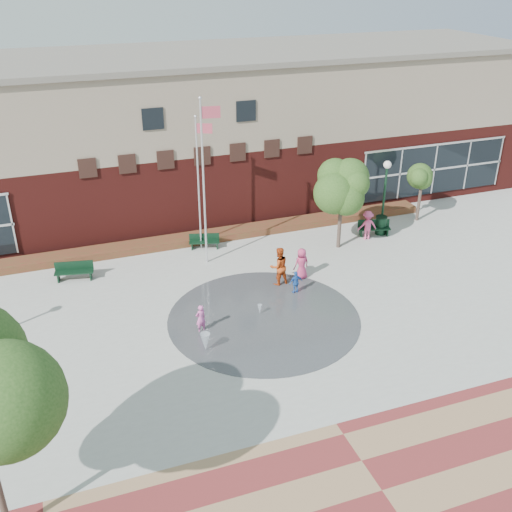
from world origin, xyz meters
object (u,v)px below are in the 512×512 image
object	(u,v)px
flagpole_left	(204,175)
trash_can	(381,225)
bench_left	(75,275)
child_splash	(201,318)
flagpole_right	(199,177)

from	to	relation	value
flagpole_left	trash_can	distance (m)	11.01
bench_left	trash_can	size ratio (longest dim) A/B	1.77
flagpole_left	child_splash	xyz separation A→B (m)	(-1.99, -6.02, -4.09)
bench_left	trash_can	world-z (taller)	trash_can
flagpole_left	child_splash	distance (m)	7.54
bench_left	child_splash	world-z (taller)	child_splash
flagpole_right	trash_can	world-z (taller)	flagpole_right
trash_can	child_splash	bearing A→B (deg)	-153.56
flagpole_left	flagpole_right	world-z (taller)	flagpole_left
flagpole_left	trash_can	world-z (taller)	flagpole_left
flagpole_left	flagpole_right	bearing A→B (deg)	93.55
flagpole_left	child_splash	size ratio (longest dim) A/B	6.71
flagpole_left	bench_left	size ratio (longest dim) A/B	4.46
flagpole_right	trash_can	xyz separation A→B (m)	(10.01, -1.71, -3.50)
flagpole_right	child_splash	bearing A→B (deg)	-82.02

